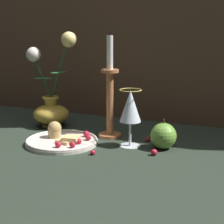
{
  "coord_description": "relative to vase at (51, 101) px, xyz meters",
  "views": [
    {
      "loc": [
        0.52,
        -1.02,
        0.35
      ],
      "look_at": [
        0.08,
        -0.0,
        0.1
      ],
      "focal_mm": 60.0,
      "sensor_mm": 36.0,
      "label": 1
    }
  ],
  "objects": [
    {
      "name": "berry_near_plate",
      "position": [
        0.44,
        -0.16,
        -0.08
      ],
      "size": [
        0.02,
        0.02,
        0.02
      ],
      "primitive_type": "sphere",
      "color": "#AD192D",
      "rests_on": "ground_plane"
    },
    {
      "name": "berry_front_center",
      "position": [
        0.28,
        -0.22,
        -0.09
      ],
      "size": [
        0.01,
        0.01,
        0.01
      ],
      "primitive_type": "sphere",
      "color": "#AD192D",
      "rests_on": "ground_plane"
    },
    {
      "name": "plate_with_pastries",
      "position": [
        0.14,
        -0.17,
        -0.08
      ],
      "size": [
        0.22,
        0.22,
        0.06
      ],
      "color": "silver",
      "rests_on": "ground_plane"
    },
    {
      "name": "ground_plane",
      "position": [
        0.21,
        -0.1,
        -0.09
      ],
      "size": [
        2.4,
        2.4,
        0.0
      ],
      "primitive_type": "plane",
      "color": "#232D23",
      "rests_on": "ground"
    },
    {
      "name": "candlestick",
      "position": [
        0.25,
        -0.04,
        0.04
      ],
      "size": [
        0.07,
        0.07,
        0.34
      ],
      "color": "#B77042",
      "rests_on": "ground_plane"
    },
    {
      "name": "berry_by_glass_stem",
      "position": [
        0.38,
        -0.04,
        -0.09
      ],
      "size": [
        0.02,
        0.02,
        0.02
      ],
      "primitive_type": "sphere",
      "color": "#AD192D",
      "rests_on": "ground_plane"
    },
    {
      "name": "apple_beside_vase",
      "position": [
        0.44,
        -0.09,
        -0.05
      ],
      "size": [
        0.08,
        0.08,
        0.09
      ],
      "color": "#669938",
      "rests_on": "ground_plane"
    },
    {
      "name": "vase",
      "position": [
        0.0,
        0.0,
        0.0
      ],
      "size": [
        0.2,
        0.13,
        0.34
      ],
      "color": "gold",
      "rests_on": "ground_plane"
    },
    {
      "name": "wine_glass",
      "position": [
        0.34,
        -0.11,
        0.02
      ],
      "size": [
        0.07,
        0.07,
        0.17
      ],
      "color": "silver",
      "rests_on": "ground_plane"
    }
  ]
}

